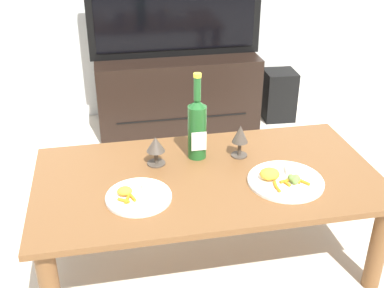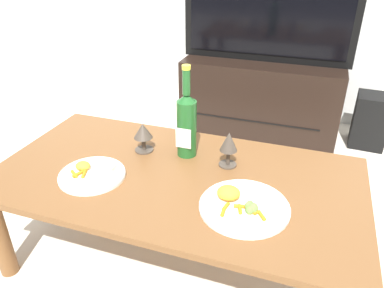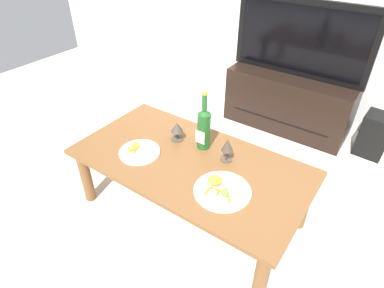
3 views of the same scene
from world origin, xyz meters
The scene contains 10 objects.
ground_plane centered at (0.00, 0.00, 0.00)m, with size 6.40×6.40×0.00m, color beige.
dining_table centered at (0.00, 0.00, 0.36)m, with size 1.38×0.73×0.42m.
tv_stand centered at (0.10, 1.38, 0.25)m, with size 1.06×0.46×0.50m.
tv_screen centered at (0.10, 1.38, 0.79)m, with size 1.10×0.05×0.60m.
floor_speaker centered at (0.83, 1.36, 0.17)m, with size 0.21×0.21×0.35m, color black.
wine_bottle centered at (-0.01, 0.16, 0.57)m, with size 0.08×0.08×0.38m.
goblet_left centered at (-0.19, 0.13, 0.51)m, with size 0.08×0.08×0.12m.
goblet_right centered at (0.17, 0.13, 0.52)m, with size 0.07×0.07×0.14m.
dinner_plate_left centered at (-0.29, -0.11, 0.43)m, with size 0.25×0.25×0.04m.
dinner_plate_right centered at (0.28, -0.11, 0.44)m, with size 0.30×0.30×0.06m.
Camera 1 is at (-0.38, -1.61, 1.43)m, focal length 44.72 mm.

